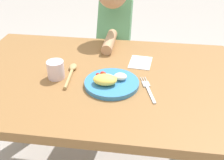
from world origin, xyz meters
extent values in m
cube|color=olive|center=(0.00, 0.00, 0.67)|extent=(1.24, 0.82, 0.04)
cube|color=olive|center=(-0.51, 0.30, 0.33)|extent=(0.07, 0.07, 0.65)
cube|color=olive|center=(0.51, 0.30, 0.33)|extent=(0.07, 0.07, 0.65)
cylinder|color=#3983C3|center=(0.07, -0.07, 0.70)|extent=(0.23, 0.23, 0.02)
ellipsoid|color=#F3D053|center=(0.05, -0.09, 0.73)|extent=(0.10, 0.07, 0.04)
ellipsoid|color=red|center=(0.03, -0.03, 0.72)|extent=(0.03, 0.03, 0.02)
ellipsoid|color=red|center=(0.01, -0.05, 0.72)|extent=(0.03, 0.02, 0.03)
ellipsoid|color=#F0E9CE|center=(0.11, -0.05, 0.73)|extent=(0.06, 0.05, 0.03)
cube|color=silver|center=(0.24, -0.12, 0.70)|extent=(0.04, 0.12, 0.01)
cube|color=silver|center=(0.22, -0.05, 0.70)|extent=(0.04, 0.05, 0.01)
cylinder|color=silver|center=(0.21, -0.01, 0.70)|extent=(0.01, 0.04, 0.00)
cylinder|color=silver|center=(0.20, -0.01, 0.70)|extent=(0.01, 0.04, 0.00)
cylinder|color=silver|center=(0.20, -0.01, 0.70)|extent=(0.01, 0.04, 0.00)
cylinder|color=tan|center=(-0.12, -0.06, 0.70)|extent=(0.02, 0.15, 0.01)
ellipsoid|color=tan|center=(-0.13, 0.05, 0.70)|extent=(0.04, 0.06, 0.02)
cylinder|color=silver|center=(-0.18, -0.04, 0.73)|extent=(0.07, 0.07, 0.08)
cube|color=navy|center=(0.01, 0.61, 0.28)|extent=(0.20, 0.14, 0.56)
cube|color=#599966|center=(0.01, 0.52, 0.72)|extent=(0.19, 0.30, 0.38)
cylinder|color=tan|center=(0.01, 0.32, 0.72)|extent=(0.06, 0.23, 0.06)
cube|color=white|center=(0.18, 0.15, 0.69)|extent=(0.11, 0.14, 0.00)
camera|label=1|loc=(0.21, -1.05, 1.33)|focal=44.74mm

